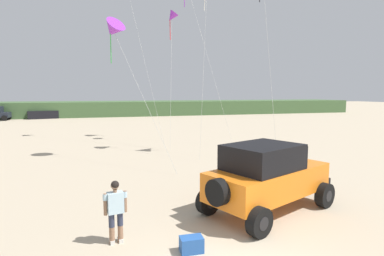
# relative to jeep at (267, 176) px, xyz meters

# --- Properties ---
(dune_ridge) EXTENTS (90.00, 9.15, 2.40)m
(dune_ridge) POSITION_rel_jeep_xyz_m (-3.52, 46.48, -0.00)
(dune_ridge) COLOR #426038
(dune_ridge) RESTS_ON ground_plane
(jeep) EXTENTS (5.00, 3.88, 2.26)m
(jeep) POSITION_rel_jeep_xyz_m (0.00, 0.00, 0.00)
(jeep) COLOR orange
(jeep) RESTS_ON ground_plane
(person_watching) EXTENTS (0.62, 0.36, 1.67)m
(person_watching) POSITION_rel_jeep_xyz_m (-4.88, -0.88, -0.26)
(person_watching) COLOR #8C664C
(person_watching) RESTS_ON ground_plane
(cooler_box) EXTENTS (0.57, 0.37, 0.38)m
(cooler_box) POSITION_rel_jeep_xyz_m (-3.12, -1.86, -1.01)
(cooler_box) COLOR #23519E
(cooler_box) RESTS_ON ground_plane
(distant_sedan) EXTENTS (4.48, 2.62, 1.20)m
(distant_sedan) POSITION_rel_jeep_xyz_m (-13.83, 42.20, -0.60)
(distant_sedan) COLOR black
(distant_sedan) RESTS_ON ground_plane
(kite_black_sled) EXTENTS (3.53, 5.72, 8.32)m
(kite_black_sled) POSITION_rel_jeep_xyz_m (-4.41, 10.02, 6.30)
(kite_black_sled) COLOR purple
(kite_black_sled) RESTS_ON ground_plane
(kite_blue_swept) EXTENTS (1.71, 4.85, 10.27)m
(kite_blue_swept) POSITION_rel_jeep_xyz_m (0.22, 15.28, 8.49)
(kite_blue_swept) COLOR purple
(kite_blue_swept) RESTS_ON ground_plane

